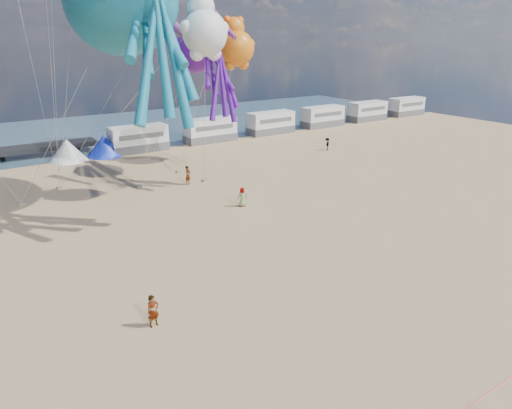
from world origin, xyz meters
name	(u,v)px	position (x,y,z in m)	size (l,w,h in m)	color
ground	(334,353)	(0.00, 0.00, 0.00)	(120.00, 120.00, 0.00)	tan
water	(59,135)	(0.00, 55.00, 0.02)	(120.00, 120.00, 0.00)	#334F61
motorhome_0	(138,139)	(6.00, 40.00, 1.50)	(6.60, 2.50, 3.00)	silver
motorhome_1	(210,130)	(15.50, 40.00, 1.50)	(6.60, 2.50, 3.00)	silver
motorhome_2	(271,123)	(25.00, 40.00, 1.50)	(6.60, 2.50, 3.00)	silver
motorhome_3	(322,117)	(34.50, 40.00, 1.50)	(6.60, 2.50, 3.00)	silver
motorhome_4	(367,111)	(44.00, 40.00, 1.50)	(6.60, 2.50, 3.00)	silver
motorhome_5	(406,107)	(53.50, 40.00, 1.50)	(6.60, 2.50, 3.00)	silver
tent_white	(67,150)	(-2.00, 40.00, 1.20)	(4.00, 4.00, 2.40)	white
tent_blue	(104,145)	(2.00, 40.00, 1.20)	(4.00, 4.00, 2.40)	#1933CC
standing_person	(153,311)	(-5.68, 6.12, 0.80)	(0.59, 0.38, 1.61)	tan
beachgoer_0	(242,197)	(6.27, 17.46, 0.77)	(0.56, 0.37, 1.55)	#7F6659
beachgoer_2	(327,144)	(24.83, 28.13, 0.74)	(0.72, 0.56, 1.48)	#7F6659
beachgoer_5	(188,175)	(5.18, 25.07, 0.87)	(1.61, 0.51, 1.74)	#7F6659
sandbag_a	(22,204)	(-8.39, 27.54, 0.11)	(0.50, 0.35, 0.22)	gray
sandbag_b	(140,187)	(1.10, 26.57, 0.11)	(0.50, 0.35, 0.22)	gray
sandbag_c	(205,180)	(6.89, 25.08, 0.11)	(0.50, 0.35, 0.22)	gray
sandbag_d	(179,171)	(6.09, 29.20, 0.11)	(0.50, 0.35, 0.22)	gray
sandbag_e	(60,187)	(-4.92, 30.26, 0.11)	(0.50, 0.35, 0.22)	gray
kite_octopus_teal	(120,1)	(0.23, 24.54, 15.22)	(5.43, 12.67, 14.47)	#167290
kite_octopus_purple	(194,53)	(8.05, 28.49, 11.34)	(3.71, 8.66, 9.89)	#4E0E8C
kite_panda	(205,33)	(5.42, 21.20, 12.98)	(4.16, 3.91, 5.87)	silver
kite_teddy_orange	(237,48)	(13.48, 29.89, 11.62)	(4.34, 4.08, 6.12)	orange
windsock_mid	(221,23)	(10.87, 28.23, 13.92)	(1.00, 6.16, 6.16)	red
windsock_right	(185,36)	(6.06, 26.00, 12.82)	(0.90, 4.75, 4.75)	red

